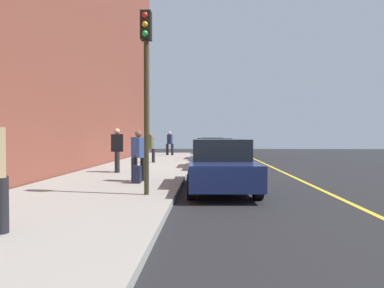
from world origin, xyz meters
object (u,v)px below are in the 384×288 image
(parked_car_red, at_px, (211,146))
(parked_car_charcoal, at_px, (211,149))
(parked_car_green, at_px, (214,154))
(pedestrian_blue_coat, at_px, (139,154))
(pedestrian_olive_coat, at_px, (150,147))
(pedestrian_navy_coat, at_px, (170,142))
(rolling_suitcase, at_px, (137,174))
(pedestrian_black_coat, at_px, (117,149))
(parked_car_navy, at_px, (220,165))
(traffic_light_pole, at_px, (146,72))

(parked_car_red, relative_size, parked_car_charcoal, 0.99)
(parked_car_green, height_order, pedestrian_blue_coat, pedestrian_blue_coat)
(pedestrian_blue_coat, bearing_deg, pedestrian_olive_coat, -173.30)
(pedestrian_navy_coat, height_order, rolling_suitcase, pedestrian_navy_coat)
(pedestrian_black_coat, height_order, pedestrian_olive_coat, pedestrian_black_coat)
(pedestrian_blue_coat, distance_m, pedestrian_navy_coat, 15.65)
(parked_car_green, bearing_deg, parked_car_charcoal, -179.66)
(pedestrian_black_coat, distance_m, rolling_suitcase, 3.59)
(pedestrian_navy_coat, bearing_deg, parked_car_charcoal, 38.16)
(rolling_suitcase, bearing_deg, parked_car_charcoal, 168.36)
(parked_car_navy, bearing_deg, pedestrian_navy_coat, -168.83)
(pedestrian_black_coat, bearing_deg, rolling_suitcase, 24.61)
(parked_car_charcoal, relative_size, traffic_light_pole, 0.99)
(parked_car_red, xyz_separation_m, pedestrian_navy_coat, (2.67, -3.28, 0.38))
(parked_car_green, bearing_deg, rolling_suitcase, -22.95)
(parked_car_red, relative_size, rolling_suitcase, 4.93)
(pedestrian_blue_coat, xyz_separation_m, rolling_suitcase, (0.39, 0.03, -0.60))
(pedestrian_black_coat, bearing_deg, traffic_light_pole, 21.84)
(parked_car_charcoal, relative_size, pedestrian_black_coat, 2.51)
(parked_car_red, xyz_separation_m, pedestrian_olive_coat, (10.24, -3.56, 0.26))
(pedestrian_navy_coat, relative_size, traffic_light_pole, 0.41)
(parked_car_navy, bearing_deg, parked_car_red, 179.92)
(pedestrian_blue_coat, xyz_separation_m, pedestrian_navy_coat, (-15.64, -0.66, 0.11))
(parked_car_navy, bearing_deg, rolling_suitcase, -99.25)
(parked_car_navy, height_order, pedestrian_olive_coat, pedestrian_olive_coat)
(pedestrian_black_coat, bearing_deg, pedestrian_olive_coat, 174.70)
(pedestrian_olive_coat, distance_m, rolling_suitcase, 8.54)
(parked_car_charcoal, distance_m, traffic_light_pole, 14.43)
(parked_car_charcoal, xyz_separation_m, rolling_suitcase, (12.00, -2.47, -0.34))
(parked_car_red, relative_size, pedestrian_black_coat, 2.48)
(pedestrian_olive_coat, bearing_deg, pedestrian_blue_coat, 6.70)
(parked_car_green, distance_m, pedestrian_navy_coat, 10.61)
(parked_car_charcoal, distance_m, pedestrian_blue_coat, 11.88)
(parked_car_charcoal, height_order, rolling_suitcase, parked_car_charcoal)
(parked_car_red, relative_size, parked_car_navy, 0.97)
(parked_car_red, distance_m, pedestrian_blue_coat, 18.50)
(parked_car_green, relative_size, rolling_suitcase, 4.82)
(parked_car_charcoal, height_order, pedestrian_navy_coat, pedestrian_navy_coat)
(pedestrian_blue_coat, bearing_deg, parked_car_green, 155.32)
(parked_car_navy, xyz_separation_m, pedestrian_olive_coat, (-8.88, -3.53, 0.26))
(pedestrian_black_coat, relative_size, pedestrian_navy_coat, 0.96)
(rolling_suitcase, bearing_deg, pedestrian_black_coat, -155.39)
(pedestrian_olive_coat, bearing_deg, parked_car_navy, 21.70)
(parked_car_charcoal, bearing_deg, parked_car_navy, 0.37)
(parked_car_green, bearing_deg, pedestrian_navy_coat, -162.41)
(parked_car_charcoal, height_order, traffic_light_pole, traffic_light_pole)
(parked_car_red, relative_size, traffic_light_pole, 0.98)
(parked_car_green, bearing_deg, pedestrian_blue_coat, -24.68)
(traffic_light_pole, bearing_deg, parked_car_red, 174.73)
(pedestrian_navy_coat, xyz_separation_m, traffic_light_pole, (18.13, 1.36, 2.06))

